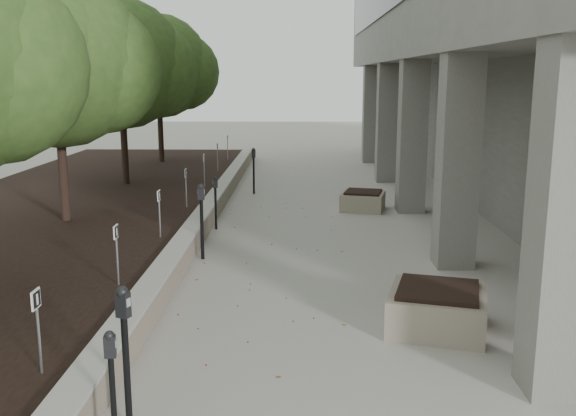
# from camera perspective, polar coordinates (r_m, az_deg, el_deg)

# --- Properties ---
(retaining_wall) EXTENTS (0.39, 26.00, 0.50)m
(retaining_wall) POSITION_cam_1_polar(r_m,az_deg,el_deg) (15.45, -7.41, -0.84)
(retaining_wall) COLOR gray
(retaining_wall) RESTS_ON ground
(planting_bed) EXTENTS (7.00, 26.00, 0.40)m
(planting_bed) POSITION_cam_1_polar(r_m,az_deg,el_deg) (16.42, -20.19, -0.90)
(planting_bed) COLOR black
(planting_bed) RESTS_ON ground
(crabapple_tree_3) EXTENTS (4.60, 4.00, 5.44)m
(crabapple_tree_3) POSITION_cam_1_polar(r_m,az_deg,el_deg) (14.89, -19.84, 9.25)
(crabapple_tree_3) COLOR #2E4C1D
(crabapple_tree_3) RESTS_ON planting_bed
(crabapple_tree_4) EXTENTS (4.60, 4.00, 5.44)m
(crabapple_tree_4) POSITION_cam_1_polar(r_m,az_deg,el_deg) (19.64, -14.63, 10.00)
(crabapple_tree_4) COLOR #2E4C1D
(crabapple_tree_4) RESTS_ON planting_bed
(crabapple_tree_5) EXTENTS (4.60, 4.00, 5.44)m
(crabapple_tree_5) POSITION_cam_1_polar(r_m,az_deg,el_deg) (24.49, -11.45, 10.42)
(crabapple_tree_5) COLOR #2E4C1D
(crabapple_tree_5) RESTS_ON planting_bed
(parking_sign_2) EXTENTS (0.04, 0.22, 0.96)m
(parking_sign_2) POSITION_cam_1_polar(r_m,az_deg,el_deg) (7.51, -21.36, -10.26)
(parking_sign_2) COLOR black
(parking_sign_2) RESTS_ON planting_bed
(parking_sign_3) EXTENTS (0.04, 0.22, 0.96)m
(parking_sign_3) POSITION_cam_1_polar(r_m,az_deg,el_deg) (10.20, -15.00, -4.09)
(parking_sign_3) COLOR black
(parking_sign_3) RESTS_ON planting_bed
(parking_sign_4) EXTENTS (0.04, 0.22, 0.96)m
(parking_sign_4) POSITION_cam_1_polar(r_m,az_deg,el_deg) (13.02, -11.38, -0.51)
(parking_sign_4) COLOR black
(parking_sign_4) RESTS_ON planting_bed
(parking_sign_5) EXTENTS (0.04, 0.22, 0.96)m
(parking_sign_5) POSITION_cam_1_polar(r_m,az_deg,el_deg) (15.90, -9.07, 1.78)
(parking_sign_5) COLOR black
(parking_sign_5) RESTS_ON planting_bed
(parking_sign_6) EXTENTS (0.04, 0.22, 0.96)m
(parking_sign_6) POSITION_cam_1_polar(r_m,az_deg,el_deg) (18.82, -7.47, 3.36)
(parking_sign_6) COLOR black
(parking_sign_6) RESTS_ON planting_bed
(parking_sign_7) EXTENTS (0.04, 0.22, 0.96)m
(parking_sign_7) POSITION_cam_1_polar(r_m,az_deg,el_deg) (21.77, -6.30, 4.52)
(parking_sign_7) COLOR black
(parking_sign_7) RESTS_ON planting_bed
(parking_sign_8) EXTENTS (0.04, 0.22, 0.96)m
(parking_sign_8) POSITION_cam_1_polar(r_m,az_deg,el_deg) (24.72, -5.41, 5.40)
(parking_sign_8) COLOR black
(parking_sign_8) RESTS_ON planting_bed
(parking_meter_1) EXTENTS (0.14, 0.11, 1.27)m
(parking_meter_1) POSITION_cam_1_polar(r_m,az_deg,el_deg) (6.53, -15.36, -15.64)
(parking_meter_1) COLOR black
(parking_meter_1) RESTS_ON ground
(parking_meter_2) EXTENTS (0.18, 0.16, 1.55)m
(parking_meter_2) POSITION_cam_1_polar(r_m,az_deg,el_deg) (6.84, -14.24, -12.93)
(parking_meter_2) COLOR black
(parking_meter_2) RESTS_ON ground
(parking_meter_3) EXTENTS (0.16, 0.11, 1.52)m
(parking_meter_3) POSITION_cam_1_polar(r_m,az_deg,el_deg) (12.71, -7.70, -1.22)
(parking_meter_3) COLOR black
(parking_meter_3) RESTS_ON ground
(parking_meter_4) EXTENTS (0.15, 0.13, 1.27)m
(parking_meter_4) POSITION_cam_1_polar(r_m,az_deg,el_deg) (15.17, -6.48, 0.44)
(parking_meter_4) COLOR black
(parking_meter_4) RESTS_ON ground
(parking_meter_5) EXTENTS (0.15, 0.11, 1.42)m
(parking_meter_5) POSITION_cam_1_polar(r_m,az_deg,el_deg) (19.68, -3.08, 3.32)
(parking_meter_5) COLOR black
(parking_meter_5) RESTS_ON ground
(planter_front) EXTENTS (1.64, 1.64, 0.62)m
(planter_front) POSITION_cam_1_polar(r_m,az_deg,el_deg) (9.53, 13.17, -8.70)
(planter_front) COLOR gray
(planter_front) RESTS_ON ground
(planter_back) EXTENTS (1.34, 1.34, 0.52)m
(planter_back) POSITION_cam_1_polar(r_m,az_deg,el_deg) (17.49, 6.70, 0.69)
(planter_back) COLOR gray
(planter_back) RESTS_ON ground
(berry_scatter) EXTENTS (3.30, 14.10, 0.02)m
(berry_scatter) POSITION_cam_1_polar(r_m,az_deg,el_deg) (11.50, -1.76, -6.39)
(berry_scatter) COLOR maroon
(berry_scatter) RESTS_ON ground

